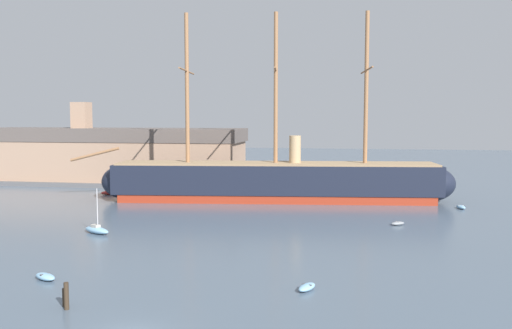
{
  "coord_description": "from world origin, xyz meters",
  "views": [
    {
      "loc": [
        13.43,
        -30.72,
        13.65
      ],
      "look_at": [
        1.01,
        40.19,
        7.22
      ],
      "focal_mm": 38.24,
      "sensor_mm": 36.0,
      "label": 1
    }
  ],
  "objects_px": {
    "tall_ship": "(276,181)",
    "dinghy_foreground_left": "(45,277)",
    "dinghy_foreground_right": "(307,287)",
    "dinghy_alongside_stern": "(398,223)",
    "dockside_warehouse_left": "(111,156)",
    "dinghy_far_right": "(461,207)",
    "mooring_piling_left_pair": "(65,297)",
    "sailboat_mid_left": "(97,230)",
    "mooring_piling_nearest": "(66,296)",
    "dinghy_far_left": "(109,193)"
  },
  "relations": [
    {
      "from": "dinghy_far_left",
      "to": "dinghy_foreground_right",
      "type": "bearing_deg",
      "value": -50.57
    },
    {
      "from": "tall_ship",
      "to": "dinghy_foreground_right",
      "type": "height_order",
      "value": "tall_ship"
    },
    {
      "from": "sailboat_mid_left",
      "to": "mooring_piling_nearest",
      "type": "xyz_separation_m",
      "value": [
        9.4,
        -23.74,
        0.53
      ]
    },
    {
      "from": "dinghy_foreground_left",
      "to": "dinghy_far_right",
      "type": "height_order",
      "value": "dinghy_foreground_left"
    },
    {
      "from": "dinghy_foreground_right",
      "to": "dinghy_far_right",
      "type": "bearing_deg",
      "value": 65.09
    },
    {
      "from": "sailboat_mid_left",
      "to": "mooring_piling_left_pair",
      "type": "xyz_separation_m",
      "value": [
        8.95,
        -23.13,
        0.21
      ]
    },
    {
      "from": "dinghy_foreground_right",
      "to": "dinghy_alongside_stern",
      "type": "xyz_separation_m",
      "value": [
        9.17,
        27.59,
        -0.03
      ]
    },
    {
      "from": "dinghy_far_right",
      "to": "mooring_piling_left_pair",
      "type": "relative_size",
      "value": 1.81
    },
    {
      "from": "dinghy_foreground_right",
      "to": "dinghy_foreground_left",
      "type": "bearing_deg",
      "value": -177.21
    },
    {
      "from": "dinghy_foreground_left",
      "to": "dinghy_foreground_right",
      "type": "bearing_deg",
      "value": 2.79
    },
    {
      "from": "mooring_piling_nearest",
      "to": "tall_ship",
      "type": "bearing_deg",
      "value": 81.5
    },
    {
      "from": "sailboat_mid_left",
      "to": "tall_ship",
      "type": "bearing_deg",
      "value": 58.54
    },
    {
      "from": "dinghy_far_left",
      "to": "tall_ship",
      "type": "bearing_deg",
      "value": -3.42
    },
    {
      "from": "dinghy_foreground_right",
      "to": "dinghy_far_left",
      "type": "distance_m",
      "value": 59.94
    },
    {
      "from": "sailboat_mid_left",
      "to": "dinghy_far_right",
      "type": "relative_size",
      "value": 2.24
    },
    {
      "from": "dinghy_far_right",
      "to": "dinghy_foreground_left",
      "type": "bearing_deg",
      "value": -133.89
    },
    {
      "from": "tall_ship",
      "to": "dinghy_far_right",
      "type": "xyz_separation_m",
      "value": [
        28.01,
        -2.9,
        -3.0
      ]
    },
    {
      "from": "dinghy_foreground_left",
      "to": "mooring_piling_left_pair",
      "type": "height_order",
      "value": "mooring_piling_left_pair"
    },
    {
      "from": "dockside_warehouse_left",
      "to": "dinghy_foreground_left",
      "type": "bearing_deg",
      "value": -69.92
    },
    {
      "from": "tall_ship",
      "to": "dinghy_alongside_stern",
      "type": "xyz_separation_m",
      "value": [
        17.83,
        -16.95,
        -3.03
      ]
    },
    {
      "from": "tall_ship",
      "to": "dinghy_foreground_right",
      "type": "xyz_separation_m",
      "value": [
        8.67,
        -44.54,
        -3.0
      ]
    },
    {
      "from": "dinghy_far_right",
      "to": "dockside_warehouse_left",
      "type": "height_order",
      "value": "dockside_warehouse_left"
    },
    {
      "from": "tall_ship",
      "to": "dinghy_foreground_right",
      "type": "bearing_deg",
      "value": -78.99
    },
    {
      "from": "dinghy_foreground_left",
      "to": "dinghy_far_right",
      "type": "distance_m",
      "value": 59.26
    },
    {
      "from": "tall_ship",
      "to": "mooring_piling_nearest",
      "type": "distance_m",
      "value": 52.37
    },
    {
      "from": "dinghy_foreground_right",
      "to": "dinghy_alongside_stern",
      "type": "relative_size",
      "value": 1.15
    },
    {
      "from": "dinghy_foreground_left",
      "to": "dinghy_foreground_right",
      "type": "distance_m",
      "value": 21.77
    },
    {
      "from": "dinghy_alongside_stern",
      "to": "dinghy_far_left",
      "type": "xyz_separation_m",
      "value": [
        -47.24,
        18.71,
        0.12
      ]
    },
    {
      "from": "dinghy_far_right",
      "to": "mooring_piling_nearest",
      "type": "distance_m",
      "value": 60.53
    },
    {
      "from": "dinghy_foreground_right",
      "to": "dinghy_far_left",
      "type": "relative_size",
      "value": 0.75
    },
    {
      "from": "tall_ship",
      "to": "mooring_piling_left_pair",
      "type": "xyz_separation_m",
      "value": [
        -8.18,
        -51.13,
        -2.61
      ]
    },
    {
      "from": "tall_ship",
      "to": "mooring_piling_nearest",
      "type": "relative_size",
      "value": 31.77
    },
    {
      "from": "mooring_piling_nearest",
      "to": "dinghy_foreground_right",
      "type": "bearing_deg",
      "value": 23.72
    },
    {
      "from": "dinghy_far_right",
      "to": "dinghy_alongside_stern",
      "type": "bearing_deg",
      "value": -125.9
    },
    {
      "from": "sailboat_mid_left",
      "to": "dinghy_foreground_left",
      "type": "bearing_deg",
      "value": -77.02
    },
    {
      "from": "dinghy_foreground_left",
      "to": "dinghy_alongside_stern",
      "type": "height_order",
      "value": "dinghy_foreground_left"
    },
    {
      "from": "dinghy_foreground_left",
      "to": "mooring_piling_nearest",
      "type": "bearing_deg",
      "value": -48.99
    },
    {
      "from": "mooring_piling_left_pair",
      "to": "sailboat_mid_left",
      "type": "bearing_deg",
      "value": 111.16
    },
    {
      "from": "dinghy_foreground_left",
      "to": "mooring_piling_left_pair",
      "type": "distance_m",
      "value": 7.39
    },
    {
      "from": "dinghy_foreground_right",
      "to": "dockside_warehouse_left",
      "type": "xyz_separation_m",
      "value": [
        -44.64,
        61.58,
        5.3
      ]
    },
    {
      "from": "tall_ship",
      "to": "dinghy_foreground_right",
      "type": "relative_size",
      "value": 26.37
    },
    {
      "from": "dinghy_foreground_left",
      "to": "dinghy_alongside_stern",
      "type": "relative_size",
      "value": 1.25
    },
    {
      "from": "dinghy_alongside_stern",
      "to": "sailboat_mid_left",
      "type": "bearing_deg",
      "value": -162.46
    },
    {
      "from": "sailboat_mid_left",
      "to": "mooring_piling_nearest",
      "type": "bearing_deg",
      "value": -68.4
    },
    {
      "from": "sailboat_mid_left",
      "to": "dockside_warehouse_left",
      "type": "distance_m",
      "value": 49.09
    },
    {
      "from": "dinghy_foreground_left",
      "to": "tall_ship",
      "type": "bearing_deg",
      "value": 74.0
    },
    {
      "from": "tall_ship",
      "to": "dinghy_foreground_left",
      "type": "distance_m",
      "value": 47.53
    },
    {
      "from": "tall_ship",
      "to": "dinghy_far_right",
      "type": "relative_size",
      "value": 26.23
    },
    {
      "from": "dinghy_alongside_stern",
      "to": "mooring_piling_left_pair",
      "type": "height_order",
      "value": "mooring_piling_left_pair"
    },
    {
      "from": "sailboat_mid_left",
      "to": "mooring_piling_left_pair",
      "type": "height_order",
      "value": "sailboat_mid_left"
    }
  ]
}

